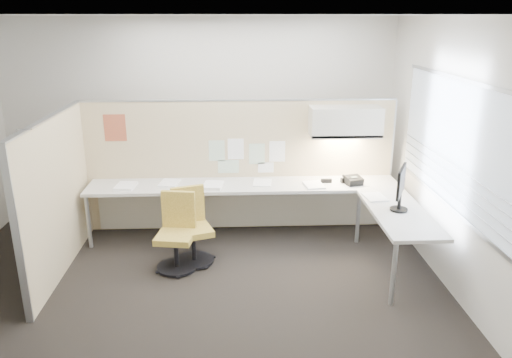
{
  "coord_description": "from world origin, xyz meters",
  "views": [
    {
      "loc": [
        0.48,
        -4.81,
        2.79
      ],
      "look_at": [
        0.73,
        0.8,
        0.95
      ],
      "focal_mm": 35.0,
      "sensor_mm": 36.0,
      "label": 1
    }
  ],
  "objects_px": {
    "phone": "(353,180)",
    "chair_left": "(177,234)",
    "desk": "(270,197)",
    "monitor": "(401,186)",
    "chair_right": "(192,228)"
  },
  "relations": [
    {
      "from": "phone",
      "to": "chair_left",
      "type": "bearing_deg",
      "value": -177.49
    },
    {
      "from": "desk",
      "to": "monitor",
      "type": "xyz_separation_m",
      "value": [
        1.37,
        -0.85,
        0.42
      ]
    },
    {
      "from": "desk",
      "to": "phone",
      "type": "height_order",
      "value": "phone"
    },
    {
      "from": "monitor",
      "to": "phone",
      "type": "xyz_separation_m",
      "value": [
        -0.3,
        0.92,
        -0.24
      ]
    },
    {
      "from": "monitor",
      "to": "phone",
      "type": "bearing_deg",
      "value": 43.96
    },
    {
      "from": "chair_right",
      "to": "chair_left",
      "type": "bearing_deg",
      "value": -154.49
    },
    {
      "from": "desk",
      "to": "chair_left",
      "type": "height_order",
      "value": "chair_left"
    },
    {
      "from": "desk",
      "to": "chair_right",
      "type": "relative_size",
      "value": 4.55
    },
    {
      "from": "chair_left",
      "to": "monitor",
      "type": "height_order",
      "value": "monitor"
    },
    {
      "from": "chair_left",
      "to": "monitor",
      "type": "xyz_separation_m",
      "value": [
        2.49,
        -0.18,
        0.61
      ]
    },
    {
      "from": "chair_right",
      "to": "desk",
      "type": "bearing_deg",
      "value": 8.77
    },
    {
      "from": "phone",
      "to": "desk",
      "type": "bearing_deg",
      "value": 167.67
    },
    {
      "from": "desk",
      "to": "phone",
      "type": "xyz_separation_m",
      "value": [
        1.07,
        0.07,
        0.18
      ]
    },
    {
      "from": "desk",
      "to": "phone",
      "type": "bearing_deg",
      "value": 3.83
    },
    {
      "from": "monitor",
      "to": "phone",
      "type": "distance_m",
      "value": 1.0
    }
  ]
}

